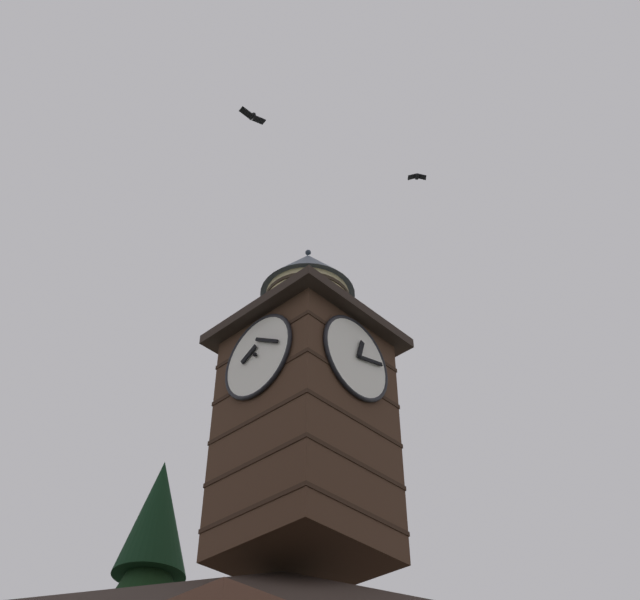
# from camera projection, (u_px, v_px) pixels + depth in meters

# --- Properties ---
(clock_tower) EXTENTS (3.78, 3.78, 8.88)m
(clock_tower) POSITION_uv_depth(u_px,v_px,m) (306.00, 401.00, 18.72)
(clock_tower) COLOR #422B1E
(clock_tower) RESTS_ON building_main
(flying_bird_high) EXTENTS (0.53, 0.54, 0.14)m
(flying_bird_high) POSITION_uv_depth(u_px,v_px,m) (417.00, 177.00, 25.12)
(flying_bird_high) COLOR black
(flying_bird_low) EXTENTS (0.73, 0.30, 0.14)m
(flying_bird_low) POSITION_uv_depth(u_px,v_px,m) (252.00, 116.00, 20.14)
(flying_bird_low) COLOR black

